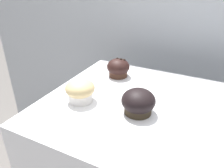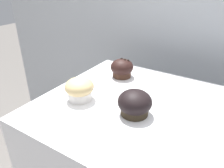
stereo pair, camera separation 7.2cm
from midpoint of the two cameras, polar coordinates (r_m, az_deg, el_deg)
The scene contains 4 objects.
wall_back at distance 1.31m, azimuth 21.36°, elevation 4.40°, with size 3.20×0.10×1.80m, color #B2B7BC.
muffin_front_center at distance 0.80m, azimuth -10.90°, elevation -1.74°, with size 0.11×0.11×0.08m.
muffin_back_left at distance 0.72m, azimuth 4.03°, elevation -4.86°, with size 0.11×0.11×0.09m.
muffin_back_right at distance 0.98m, azimuth -0.48°, elevation 4.14°, with size 0.10×0.10×0.09m.
Camera 1 is at (0.05, -0.64, 1.37)m, focal length 35.00 mm.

